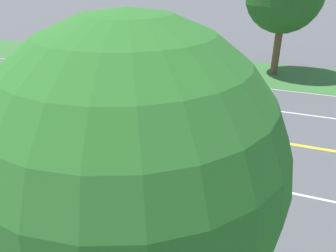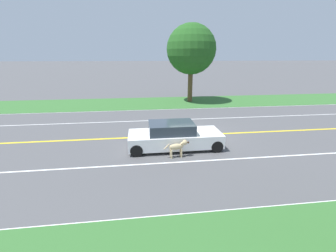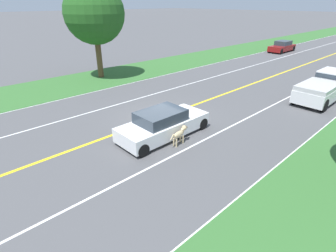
# 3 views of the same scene
# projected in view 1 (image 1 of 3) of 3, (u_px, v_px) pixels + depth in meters

# --- Properties ---
(ground_plane) EXTENTS (400.00, 400.00, 0.00)m
(ground_plane) POSITION_uv_depth(u_px,v_px,m) (204.00, 130.00, 14.85)
(ground_plane) COLOR #4C4C4F
(centre_divider_line) EXTENTS (0.18, 160.00, 0.01)m
(centre_divider_line) POSITION_uv_depth(u_px,v_px,m) (204.00, 130.00, 14.85)
(centre_divider_line) COLOR yellow
(centre_divider_line) RESTS_ON ground
(lane_edge_line_right) EXTENTS (0.14, 160.00, 0.01)m
(lane_edge_line_right) POSITION_uv_depth(u_px,v_px,m) (137.00, 235.00, 8.95)
(lane_edge_line_right) COLOR white
(lane_edge_line_right) RESTS_ON ground
(lane_edge_line_left) EXTENTS (0.14, 160.00, 0.01)m
(lane_edge_line_left) POSITION_uv_depth(u_px,v_px,m) (234.00, 85.00, 20.75)
(lane_edge_line_left) COLOR white
(lane_edge_line_left) RESTS_ON ground
(lane_dash_same_dir) EXTENTS (0.10, 160.00, 0.01)m
(lane_dash_same_dir) POSITION_uv_depth(u_px,v_px,m) (179.00, 170.00, 11.90)
(lane_dash_same_dir) COLOR white
(lane_dash_same_dir) RESTS_ON ground
(lane_dash_oncoming) EXTENTS (0.10, 160.00, 0.01)m
(lane_dash_oncoming) POSITION_uv_depth(u_px,v_px,m) (221.00, 103.00, 17.80)
(lane_dash_oncoming) COLOR white
(lane_dash_oncoming) RESTS_ON ground
(grass_verge_left) EXTENTS (6.00, 160.00, 0.03)m
(grass_verge_left) POSITION_uv_depth(u_px,v_px,m) (242.00, 72.00, 23.27)
(grass_verge_left) COLOR #33662D
(grass_verge_left) RESTS_ON ground
(ego_car) EXTENTS (1.87, 4.75, 1.37)m
(ego_car) POSITION_uv_depth(u_px,v_px,m) (161.00, 129.00, 13.51)
(ego_car) COLOR white
(ego_car) RESTS_ON ground
(dog) EXTENTS (0.32, 1.23, 0.86)m
(dog) POSITION_uv_depth(u_px,v_px,m) (150.00, 143.00, 12.58)
(dog) COLOR #D1B784
(dog) RESTS_ON ground
(roadside_tree_right_near) EXTENTS (3.51, 3.51, 6.25)m
(roadside_tree_right_near) POSITION_uv_depth(u_px,v_px,m) (134.00, 168.00, 3.84)
(roadside_tree_right_near) COLOR brown
(roadside_tree_right_near) RESTS_ON ground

